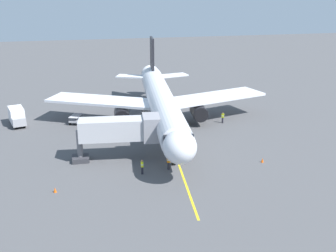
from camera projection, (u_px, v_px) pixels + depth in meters
name	position (u px, v px, depth m)	size (l,w,h in m)	color
ground_plane	(155.00, 125.00, 63.22)	(220.00, 220.00, 0.00)	#4C4C4F
apron_lead_in_line	(171.00, 142.00, 56.15)	(0.24, 40.00, 0.01)	yellow
airplane	(161.00, 102.00, 60.67)	(34.62, 40.35, 11.50)	silver
jet_bridge	(127.00, 130.00, 49.53)	(11.51, 3.95, 5.40)	#B7B7BC
ground_crew_marshaller	(142.00, 167.00, 46.32)	(0.26, 0.41, 1.71)	#23232D
ground_crew_wing_walker	(169.00, 162.00, 47.47)	(0.43, 0.31, 1.71)	#23232D
ground_crew_loader	(223.00, 117.00, 63.66)	(0.47, 0.42, 1.71)	#23232D
baggage_cart_near_nose	(76.00, 119.00, 63.61)	(2.30, 2.93, 1.27)	#9E9EA3
box_truck_portside	(17.00, 116.00, 62.54)	(3.03, 4.94, 2.62)	#9E9EA3
safety_cone_nose_left	(55.00, 190.00, 42.37)	(0.32, 0.32, 0.55)	#F2590F
safety_cone_nose_right	(262.00, 160.00, 49.60)	(0.32, 0.32, 0.55)	#F2590F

